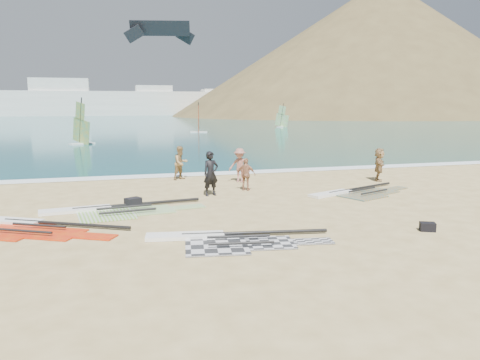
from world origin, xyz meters
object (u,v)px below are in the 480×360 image
object	(u,v)px
beachgoer_mid	(240,165)
rig_grey	(223,240)
rig_orange	(354,193)
rig_red	(28,227)
beachgoer_left	(181,163)
rig_green	(111,210)
gear_bag_near	(133,202)
person_wetsuit	(211,174)
gear_bag_far	(428,227)
beachgoer_back	(246,174)
beachgoer_right	(379,165)

from	to	relation	value
beachgoer_mid	rig_grey	bearing A→B (deg)	-75.54
rig_orange	rig_red	xyz separation A→B (m)	(-13.28, -2.37, 0.00)
beachgoer_left	rig_orange	bearing A→B (deg)	-71.73
beachgoer_mid	rig_green	bearing A→B (deg)	-108.62
beachgoer_mid	rig_orange	bearing A→B (deg)	-14.75
rig_grey	rig_orange	xyz separation A→B (m)	(7.49, 5.52, -0.00)
gear_bag_near	person_wetsuit	xyz separation A→B (m)	(3.46, 1.43, 0.80)
rig_orange	gear_bag_far	size ratio (longest dim) A/B	11.83
beachgoer_mid	beachgoer_back	world-z (taller)	beachgoer_mid
beachgoer_back	rig_orange	bearing A→B (deg)	-173.62
rig_grey	gear_bag_far	bearing A→B (deg)	3.01
rig_orange	beachgoer_left	world-z (taller)	beachgoer_left
beachgoer_mid	beachgoer_right	xyz separation A→B (m)	(7.16, -1.65, -0.01)
gear_bag_near	beachgoer_mid	distance (m)	7.30
rig_green	gear_bag_near	size ratio (longest dim) A/B	10.74
rig_red	gear_bag_far	world-z (taller)	gear_bag_far
rig_orange	person_wetsuit	size ratio (longest dim) A/B	2.79
gear_bag_far	beachgoer_left	world-z (taller)	beachgoer_left
rig_grey	rig_orange	world-z (taller)	rig_grey
rig_grey	person_wetsuit	bearing A→B (deg)	89.46
gear_bag_far	person_wetsuit	distance (m)	9.39
rig_red	beachgoer_left	bearing A→B (deg)	82.36
gear_bag_near	beachgoer_left	xyz separation A→B (m)	(2.87, 6.25, 0.71)
beachgoer_left	beachgoer_right	xyz separation A→B (m)	(9.96, -3.34, -0.03)
beachgoer_right	rig_green	bearing A→B (deg)	135.89
person_wetsuit	beachgoer_right	size ratio (longest dim) A/B	1.13
beachgoer_back	rig_green	bearing A→B (deg)	56.68
rig_grey	gear_bag_near	xyz separation A→B (m)	(-2.29, 5.50, 0.13)
rig_green	beachgoer_left	xyz separation A→B (m)	(3.72, 6.85, 0.85)
rig_orange	beachgoer_right	world-z (taller)	beachgoer_right
gear_bag_far	person_wetsuit	bearing A→B (deg)	125.39
gear_bag_near	beachgoer_back	distance (m)	5.78
rig_orange	gear_bag_far	bearing A→B (deg)	-119.81
rig_red	beachgoer_right	bearing A→B (deg)	46.73
rig_red	beachgoer_mid	xyz separation A→B (m)	(9.16, 6.90, 0.83)
rig_grey	beachgoer_left	xyz separation A→B (m)	(0.58, 11.75, 0.85)
gear_bag_near	beachgoer_right	size ratio (longest dim) A/B	0.33
rig_green	beachgoer_left	world-z (taller)	beachgoer_left
rig_orange	person_wetsuit	xyz separation A→B (m)	(-6.33, 1.41, 0.94)
beachgoer_mid	beachgoer_left	bearing A→B (deg)	-178.19
rig_green	beachgoer_mid	size ratio (longest dim) A/B	3.52
rig_orange	gear_bag_near	bearing A→B (deg)	158.63
rig_grey	beachgoer_right	xyz separation A→B (m)	(10.54, 8.41, 0.82)
beachgoer_mid	beachgoer_right	bearing A→B (deg)	20.04
person_wetsuit	beachgoer_back	world-z (taller)	person_wetsuit
person_wetsuit	rig_grey	bearing A→B (deg)	-114.74
rig_grey	beachgoer_back	world-z (taller)	beachgoer_back
person_wetsuit	beachgoer_mid	size ratio (longest dim) A/B	1.12
gear_bag_far	beachgoer_back	distance (m)	9.13
rig_orange	beachgoer_back	xyz separation A→B (m)	(-4.47, 2.17, 0.71)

